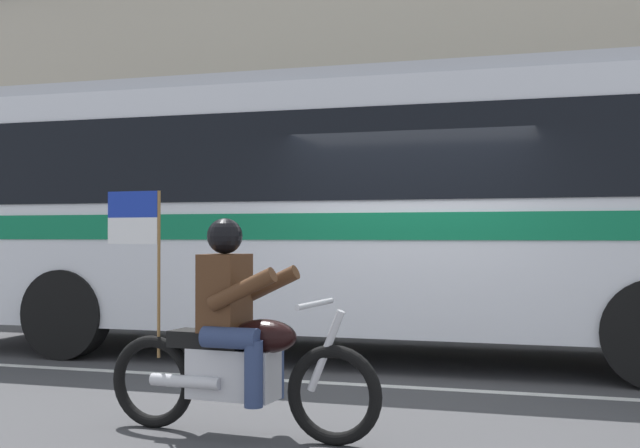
{
  "coord_description": "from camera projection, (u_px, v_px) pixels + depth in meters",
  "views": [
    {
      "loc": [
        1.63,
        -8.36,
        1.45
      ],
      "look_at": [
        -0.75,
        -0.67,
        1.55
      ],
      "focal_mm": 46.71,
      "sensor_mm": 36.0,
      "label": 1
    }
  ],
  "objects": [
    {
      "name": "transit_bus",
      "position": [
        373.0,
        198.0,
        9.81
      ],
      "size": [
        10.96,
        2.64,
        3.22
      ],
      "color": "silver",
      "rests_on": "ground_plane"
    },
    {
      "name": "motorcycle_with_rider",
      "position": [
        236.0,
        343.0,
        5.98
      ],
      "size": [
        2.19,
        0.64,
        1.78
      ],
      "color": "black",
      "rests_on": "ground_plane"
    },
    {
      "name": "ground_plane",
      "position": [
        410.0,
        377.0,
        8.45
      ],
      "size": [
        60.0,
        60.0,
        0.0
      ],
      "primitive_type": "plane",
      "color": "#3D3D3F"
    },
    {
      "name": "office_building_facade",
      "position": [
        485.0,
        30.0,
        15.57
      ],
      "size": [
        28.0,
        0.89,
        10.57
      ],
      "color": "#B2A893",
      "rests_on": "ground_plane"
    },
    {
      "name": "lane_center_stripe",
      "position": [
        398.0,
        387.0,
        7.88
      ],
      "size": [
        26.6,
        0.14,
        0.01
      ],
      "primitive_type": "cube",
      "color": "silver",
      "rests_on": "ground_plane"
    },
    {
      "name": "fire_hydrant",
      "position": [
        223.0,
        292.0,
        13.34
      ],
      "size": [
        0.22,
        0.3,
        0.75
      ],
      "color": "#4C8C3F",
      "rests_on": "sidewalk_curb"
    },
    {
      "name": "sidewalk_curb",
      "position": [
        471.0,
        320.0,
        13.32
      ],
      "size": [
        28.0,
        3.8,
        0.15
      ],
      "primitive_type": "cube",
      "color": "#A39E93",
      "rests_on": "ground_plane"
    }
  ]
}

